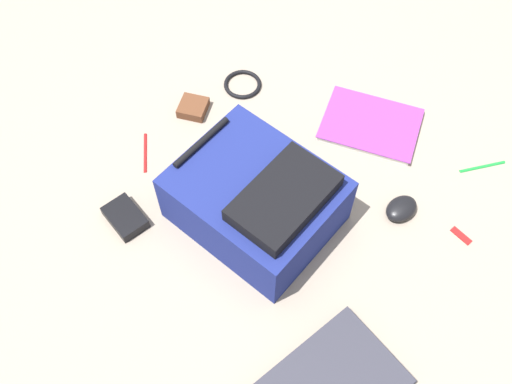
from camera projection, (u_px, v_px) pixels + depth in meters
The scene contains 10 objects.
ground_plane at pixel (269, 205), 1.53m from camera, with size 3.46×3.46×0.00m, color gray.
backpack at pixel (257, 200), 1.43m from camera, with size 0.36×0.42×0.21m.
book_blue at pixel (370, 125), 1.66m from camera, with size 0.26×0.31×0.02m.
computer_mouse at pixel (401, 209), 1.50m from camera, with size 0.07×0.09×0.04m, color black.
cable_coil at pixel (243, 84), 1.75m from camera, with size 0.12×0.12×0.01m, color black.
power_brick at pixel (125, 217), 1.49m from camera, with size 0.08×0.11×0.03m, color black.
pen_black at pixel (145, 152), 1.62m from camera, with size 0.01×0.01×0.13m, color red.
pen_blue at pixel (483, 166), 1.59m from camera, with size 0.01×0.01×0.14m, color #198C33.
earbud_pouch at pixel (193, 108), 1.69m from camera, with size 0.08×0.08×0.03m, color #59331E.
usb_stick at pixel (461, 235), 1.48m from camera, with size 0.02×0.06×0.01m, color #B21919.
Camera 1 is at (-0.67, -0.39, 1.32)m, focal length 40.14 mm.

